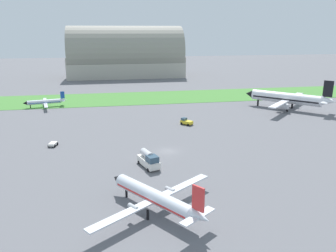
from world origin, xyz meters
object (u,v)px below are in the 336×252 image
Objects in this scene: fuel_truck_by_runway at (149,160)px; airplane_taxiing_turboprop at (45,102)px; airplane_parked_jet_far at (288,98)px; baggage_cart_midfield at (53,144)px; airplane_foreground_turboprop at (155,197)px; pushback_tug_near_gate at (186,122)px.

airplane_taxiing_turboprop is at bearing -172.13° from fuel_truck_by_runway.
airplane_parked_jet_far is 9.49× the size of baggage_cart_midfield.
airplane_taxiing_turboprop is at bearing 33.41° from airplane_parked_jet_far.
baggage_cart_midfield is 0.39× the size of fuel_truck_by_runway.
baggage_cart_midfield is (-19.94, 34.80, -2.07)m from airplane_foreground_turboprop.
fuel_truck_by_runway is at bearing 84.56° from airplane_parked_jet_far.
fuel_truck_by_runway is (1.27, 17.94, -1.06)m from airplane_foreground_turboprop.
airplane_foreground_turboprop is at bearing 93.84° from airplane_parked_jet_far.
airplane_foreground_turboprop is at bearing -21.91° from fuel_truck_by_runway.
airplane_taxiing_turboprop is 87.33m from airplane_parked_jet_far.
airplane_taxiing_turboprop is 85.67m from airplane_foreground_turboprop.
airplane_taxiing_turboprop reaches higher than pushback_tug_near_gate.
airplane_foreground_turboprop is 5.23× the size of pushback_tug_near_gate.
airplane_foreground_turboprop is 2.97× the size of fuel_truck_by_runway.
pushback_tug_near_gate is at bearing 133.29° from airplane_taxiing_turboprop.
airplane_foreground_turboprop reaches higher than fuel_truck_by_runway.
airplane_foreground_turboprop is at bearing 98.88° from airplane_taxiing_turboprop.
airplane_taxiing_turboprop is 46.73m from baggage_cart_midfield.
pushback_tug_near_gate is at bearing 135.48° from fuel_truck_by_runway.
airplane_foreground_turboprop reaches higher than airplane_taxiing_turboprop.
airplane_taxiing_turboprop is 69.59m from fuel_truck_by_runway.
airplane_foreground_turboprop is at bearing 122.00° from pushback_tug_near_gate.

